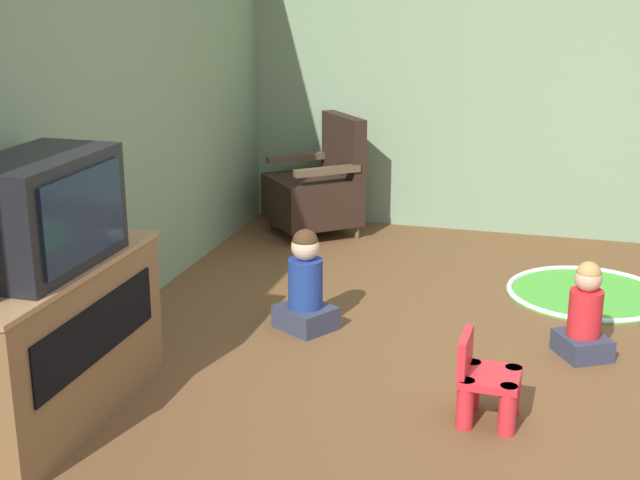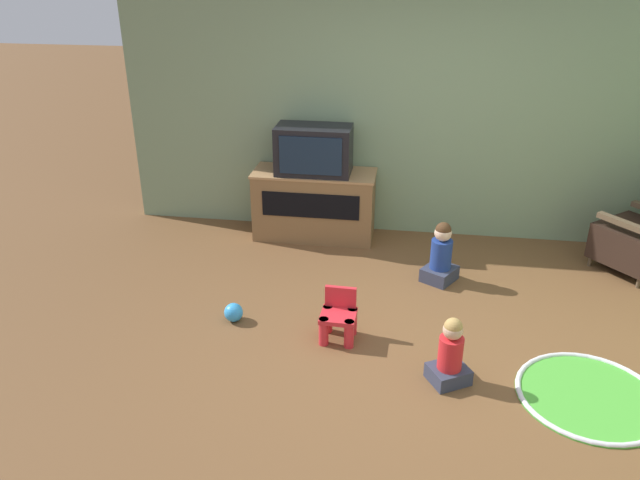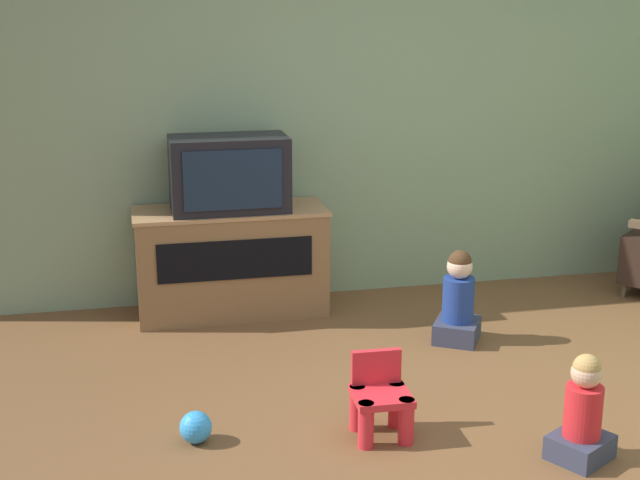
{
  "view_description": "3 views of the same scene",
  "coord_description": "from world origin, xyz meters",
  "px_view_note": "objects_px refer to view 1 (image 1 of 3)",
  "views": [
    {
      "loc": [
        -4.13,
        -0.25,
        1.94
      ],
      "look_at": [
        -0.68,
        0.73,
        0.85
      ],
      "focal_mm": 50.0,
      "sensor_mm": 36.0,
      "label": 1
    },
    {
      "loc": [
        0.02,
        -4.09,
        2.8
      ],
      "look_at": [
        -0.69,
        0.5,
        0.62
      ],
      "focal_mm": 35.0,
      "sensor_mm": 36.0,
      "label": 2
    },
    {
      "loc": [
        -1.6,
        -3.77,
        2.09
      ],
      "look_at": [
        -0.61,
        0.75,
        0.8
      ],
      "focal_mm": 50.0,
      "sensor_mm": 36.0,
      "label": 3
    }
  ],
  "objects_px": {
    "yellow_kid_chair": "(485,384)",
    "child_watching_center": "(305,286)",
    "tv_cabinet": "(48,340)",
    "black_armchair": "(318,190)",
    "child_watching_left": "(585,316)",
    "television": "(41,212)"
  },
  "relations": [
    {
      "from": "television",
      "to": "black_armchair",
      "type": "distance_m",
      "value": 3.21
    },
    {
      "from": "child_watching_center",
      "to": "television",
      "type": "bearing_deg",
      "value": 90.17
    },
    {
      "from": "black_armchair",
      "to": "television",
      "type": "bearing_deg",
      "value": -46.57
    },
    {
      "from": "tv_cabinet",
      "to": "yellow_kid_chair",
      "type": "xyz_separation_m",
      "value": [
        0.5,
        -1.88,
        -0.2
      ]
    },
    {
      "from": "black_armchair",
      "to": "yellow_kid_chair",
      "type": "relative_size",
      "value": 2.22
    },
    {
      "from": "tv_cabinet",
      "to": "child_watching_left",
      "type": "bearing_deg",
      "value": -59.84
    },
    {
      "from": "tv_cabinet",
      "to": "child_watching_center",
      "type": "relative_size",
      "value": 2.18
    },
    {
      "from": "television",
      "to": "yellow_kid_chair",
      "type": "xyz_separation_m",
      "value": [
        0.5,
        -1.85,
        -0.79
      ]
    },
    {
      "from": "television",
      "to": "black_armchair",
      "type": "height_order",
      "value": "television"
    },
    {
      "from": "tv_cabinet",
      "to": "black_armchair",
      "type": "bearing_deg",
      "value": -6.28
    },
    {
      "from": "television",
      "to": "yellow_kid_chair",
      "type": "relative_size",
      "value": 1.87
    },
    {
      "from": "yellow_kid_chair",
      "to": "child_watching_center",
      "type": "height_order",
      "value": "child_watching_center"
    },
    {
      "from": "television",
      "to": "child_watching_left",
      "type": "bearing_deg",
      "value": -59.55
    },
    {
      "from": "tv_cabinet",
      "to": "yellow_kid_chair",
      "type": "height_order",
      "value": "tv_cabinet"
    },
    {
      "from": "tv_cabinet",
      "to": "child_watching_center",
      "type": "height_order",
      "value": "tv_cabinet"
    },
    {
      "from": "yellow_kid_chair",
      "to": "child_watching_center",
      "type": "bearing_deg",
      "value": 54.92
    },
    {
      "from": "television",
      "to": "tv_cabinet",
      "type": "bearing_deg",
      "value": 90.0
    },
    {
      "from": "tv_cabinet",
      "to": "yellow_kid_chair",
      "type": "relative_size",
      "value": 3.14
    },
    {
      "from": "child_watching_left",
      "to": "child_watching_center",
      "type": "distance_m",
      "value": 1.5
    },
    {
      "from": "television",
      "to": "yellow_kid_chair",
      "type": "bearing_deg",
      "value": -75.0
    },
    {
      "from": "black_armchair",
      "to": "yellow_kid_chair",
      "type": "xyz_separation_m",
      "value": [
        -2.64,
        -1.53,
        -0.17
      ]
    },
    {
      "from": "black_armchair",
      "to": "child_watching_left",
      "type": "relative_size",
      "value": 1.73
    }
  ]
}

